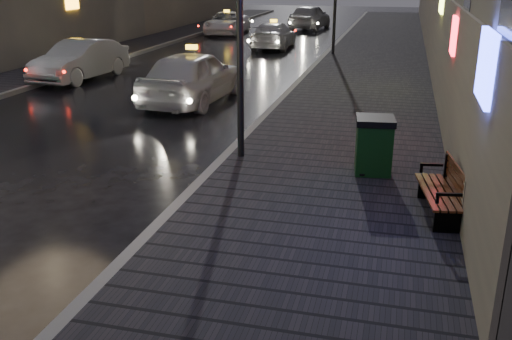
{
  "coord_description": "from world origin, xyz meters",
  "views": [
    {
      "loc": [
        5.06,
        -5.25,
        3.99
      ],
      "look_at": [
        2.88,
        3.29,
        0.85
      ],
      "focal_mm": 40.0,
      "sensor_mm": 36.0,
      "label": 1
    }
  ],
  "objects_px": {
    "taxi_mid": "(274,35)",
    "car_far": "(310,17)",
    "bench": "(445,190)",
    "trash_bin": "(374,145)",
    "taxi_near": "(193,76)",
    "car_left_mid": "(80,60)",
    "taxi_far": "(227,23)"
  },
  "relations": [
    {
      "from": "trash_bin",
      "to": "taxi_mid",
      "type": "xyz_separation_m",
      "value": [
        -6.21,
        18.66,
        -0.05
      ]
    },
    {
      "from": "taxi_far",
      "to": "bench",
      "type": "bearing_deg",
      "value": -70.59
    },
    {
      "from": "trash_bin",
      "to": "car_far",
      "type": "bearing_deg",
      "value": 94.96
    },
    {
      "from": "taxi_near",
      "to": "car_far",
      "type": "distance_m",
      "value": 23.25
    },
    {
      "from": "taxi_near",
      "to": "car_far",
      "type": "bearing_deg",
      "value": -86.35
    },
    {
      "from": "bench",
      "to": "trash_bin",
      "type": "relative_size",
      "value": 1.54
    },
    {
      "from": "taxi_far",
      "to": "trash_bin",
      "type": "bearing_deg",
      "value": -71.47
    },
    {
      "from": "bench",
      "to": "trash_bin",
      "type": "height_order",
      "value": "trash_bin"
    },
    {
      "from": "bench",
      "to": "taxi_near",
      "type": "bearing_deg",
      "value": 124.96
    },
    {
      "from": "taxi_mid",
      "to": "trash_bin",
      "type": "bearing_deg",
      "value": 106.28
    },
    {
      "from": "car_left_mid",
      "to": "taxi_mid",
      "type": "distance_m",
      "value": 11.61
    },
    {
      "from": "taxi_near",
      "to": "taxi_mid",
      "type": "bearing_deg",
      "value": -85.03
    },
    {
      "from": "bench",
      "to": "taxi_near",
      "type": "distance_m",
      "value": 10.25
    },
    {
      "from": "bench",
      "to": "taxi_far",
      "type": "height_order",
      "value": "taxi_far"
    },
    {
      "from": "bench",
      "to": "car_far",
      "type": "xyz_separation_m",
      "value": [
        -7.22,
        30.65,
        0.25
      ]
    },
    {
      "from": "trash_bin",
      "to": "car_left_mid",
      "type": "distance_m",
      "value": 13.93
    },
    {
      "from": "taxi_far",
      "to": "taxi_mid",
      "type": "bearing_deg",
      "value": -58.27
    },
    {
      "from": "trash_bin",
      "to": "taxi_near",
      "type": "height_order",
      "value": "taxi_near"
    },
    {
      "from": "car_far",
      "to": "car_left_mid",
      "type": "bearing_deg",
      "value": 82.59
    },
    {
      "from": "taxi_mid",
      "to": "car_far",
      "type": "height_order",
      "value": "car_far"
    },
    {
      "from": "car_far",
      "to": "taxi_far",
      "type": "bearing_deg",
      "value": 50.15
    },
    {
      "from": "car_left_mid",
      "to": "taxi_far",
      "type": "bearing_deg",
      "value": 93.18
    },
    {
      "from": "bench",
      "to": "car_left_mid",
      "type": "relative_size",
      "value": 0.39
    },
    {
      "from": "trash_bin",
      "to": "taxi_near",
      "type": "relative_size",
      "value": 0.23
    },
    {
      "from": "trash_bin",
      "to": "car_left_mid",
      "type": "relative_size",
      "value": 0.25
    },
    {
      "from": "bench",
      "to": "taxi_far",
      "type": "bearing_deg",
      "value": 105.36
    },
    {
      "from": "car_left_mid",
      "to": "car_far",
      "type": "relative_size",
      "value": 0.91
    },
    {
      "from": "car_far",
      "to": "taxi_mid",
      "type": "bearing_deg",
      "value": 95.6
    },
    {
      "from": "taxi_far",
      "to": "car_far",
      "type": "height_order",
      "value": "car_far"
    },
    {
      "from": "trash_bin",
      "to": "car_left_mid",
      "type": "height_order",
      "value": "car_left_mid"
    },
    {
      "from": "taxi_near",
      "to": "car_left_mid",
      "type": "height_order",
      "value": "taxi_near"
    },
    {
      "from": "taxi_near",
      "to": "taxi_mid",
      "type": "distance_m",
      "value": 13.06
    }
  ]
}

